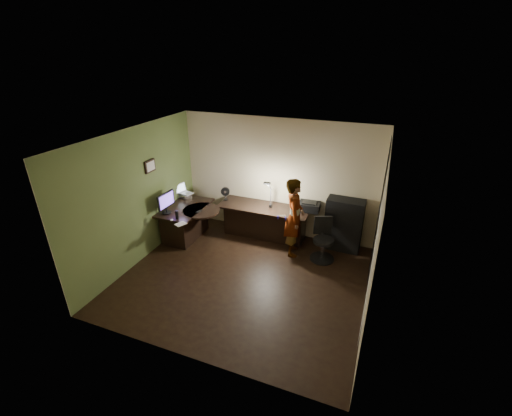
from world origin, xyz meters
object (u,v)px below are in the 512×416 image
(desk_right, at_px, (264,222))
(cabinet, at_px, (344,225))
(desk_left, at_px, (187,222))
(monitor, at_px, (166,206))
(person, at_px, (294,217))
(office_chair, at_px, (324,240))

(desk_right, relative_size, cabinet, 1.76)
(desk_left, xyz_separation_m, cabinet, (3.41, 0.80, 0.20))
(monitor, relative_size, person, 0.30)
(cabinet, height_order, person, person)
(office_chair, distance_m, person, 0.76)
(desk_left, height_order, cabinet, cabinet)
(desk_right, distance_m, cabinet, 1.78)
(cabinet, xyz_separation_m, monitor, (-3.62, -1.22, 0.37))
(desk_right, height_order, office_chair, office_chair)
(desk_left, xyz_separation_m, monitor, (-0.21, -0.41, 0.56))
(office_chair, height_order, person, person)
(desk_left, relative_size, cabinet, 1.15)
(monitor, bearing_deg, cabinet, 20.99)
(desk_left, height_order, person, person)
(cabinet, height_order, office_chair, cabinet)
(monitor, bearing_deg, person, 16.13)
(desk_left, xyz_separation_m, desk_right, (1.65, 0.65, 0.00))
(desk_left, bearing_deg, cabinet, 12.76)
(desk_left, height_order, office_chair, office_chair)
(monitor, distance_m, office_chair, 3.41)
(desk_right, relative_size, office_chair, 2.28)
(cabinet, relative_size, person, 0.69)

